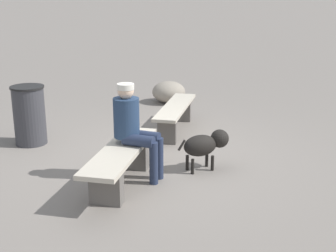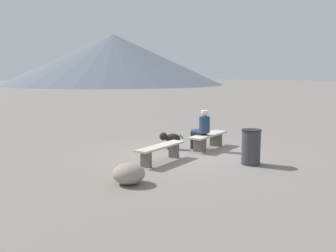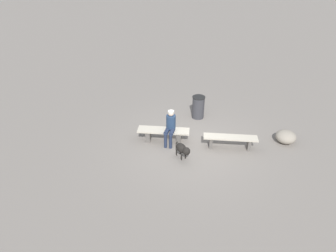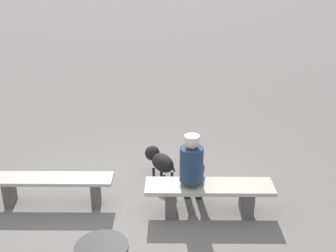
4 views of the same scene
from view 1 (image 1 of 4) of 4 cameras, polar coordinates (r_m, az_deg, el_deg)
ground at (r=6.80m, az=-1.94°, el=-4.14°), size 210.00×210.00×0.06m
bench_left at (r=7.90m, az=0.93°, el=1.69°), size 1.86×0.61×0.46m
bench_right at (r=5.82m, az=-5.77°, el=-4.20°), size 1.87×0.68×0.47m
seated_person at (r=5.88m, az=-4.28°, el=0.23°), size 0.34×0.63×1.25m
dog at (r=6.27m, az=4.63°, el=-2.22°), size 0.60×0.61×0.53m
trash_bin at (r=7.57m, az=-16.60°, el=1.28°), size 0.52×0.52×0.93m
boulder at (r=9.95m, az=0.09°, el=4.19°), size 0.80×0.80×0.45m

